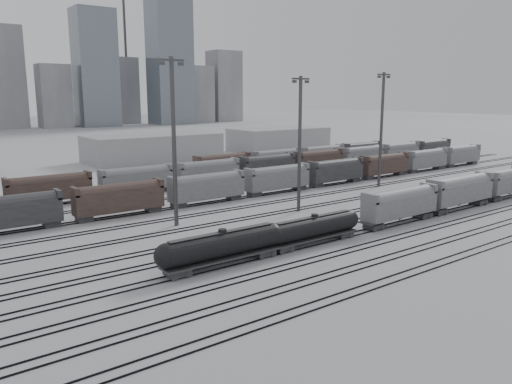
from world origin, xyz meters
TOP-DOWN VIEW (x-y plane):
  - ground at (0.00, 0.00)m, footprint 900.00×900.00m
  - tracks at (0.00, 17.50)m, footprint 220.00×71.50m
  - tank_car_a at (-25.64, 1.00)m, footprint 17.49×2.91m
  - tank_car_b at (-10.81, 1.00)m, footprint 16.20×2.70m
  - hopper_car_a at (7.58, 1.00)m, footprint 15.25×3.03m
  - hopper_car_b at (24.36, 1.00)m, footprint 16.17×3.21m
  - hopper_car_c at (42.07, 1.00)m, footprint 15.51×3.08m
  - light_mast_b at (-21.24, 20.99)m, footprint 4.08×0.65m
  - light_mast_c at (0.45, 16.89)m, footprint 3.69×0.59m
  - light_mast_d at (30.64, 24.20)m, footprint 3.96×0.63m
  - bg_string_near at (8.00, 32.00)m, footprint 151.00×3.00m
  - bg_string_mid at (18.00, 48.00)m, footprint 151.00×3.00m
  - bg_string_far at (35.50, 56.00)m, footprint 66.00×3.00m
  - warehouse_mid at (10.00, 95.00)m, footprint 40.00×18.00m
  - warehouse_right at (60.00, 95.00)m, footprint 35.00×18.00m
  - skyline at (10.84, 280.00)m, footprint 316.00×22.40m
  - crane_right at (91.26, 305.00)m, footprint 42.00×1.80m

SIDE VIEW (x-z plane):
  - ground at x=0.00m, z-range 0.00..0.00m
  - tracks at x=0.00m, z-range 0.00..0.16m
  - tank_car_b at x=-10.81m, z-range 0.31..4.32m
  - tank_car_a at x=-25.64m, z-range 0.34..4.66m
  - bg_string_far at x=35.50m, z-range 0.00..5.60m
  - bg_string_near at x=8.00m, z-range 0.00..5.60m
  - bg_string_mid at x=18.00m, z-range 0.00..5.60m
  - hopper_car_a at x=7.58m, z-range 0.64..6.10m
  - hopper_car_c at x=42.07m, z-range 0.65..6.20m
  - hopper_car_b at x=24.36m, z-range 0.68..6.47m
  - warehouse_mid at x=10.00m, z-range 0.00..8.00m
  - warehouse_right at x=60.00m, z-range 0.00..8.00m
  - light_mast_c at x=0.45m, z-range 0.70..23.79m
  - light_mast_d at x=30.64m, z-range 0.75..25.48m
  - light_mast_b at x=-21.24m, z-range 0.78..26.29m
  - skyline at x=10.84m, z-range -12.77..82.23m
  - crane_right at x=91.26m, z-range 7.39..107.39m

